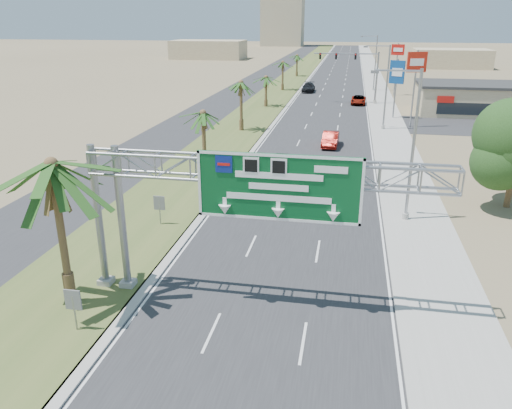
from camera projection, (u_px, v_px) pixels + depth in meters
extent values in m
cube|color=#28282B|center=(337.00, 77.00, 116.24)|extent=(12.00, 300.00, 0.02)
cube|color=#9E9B93|center=(374.00, 78.00, 114.77)|extent=(4.00, 300.00, 0.10)
cube|color=#465827|center=(295.00, 76.00, 117.95)|extent=(7.00, 300.00, 0.12)
cube|color=#28282B|center=(265.00, 76.00, 119.17)|extent=(8.00, 300.00, 0.02)
cylinder|color=gray|center=(122.00, 220.00, 24.11)|extent=(0.36, 0.36, 7.40)
cylinder|color=gray|center=(99.00, 219.00, 24.32)|extent=(0.36, 0.36, 7.40)
cube|color=#9E9B93|center=(128.00, 284.00, 25.34)|extent=(0.70, 0.70, 0.40)
cube|color=#9E9B93|center=(106.00, 282.00, 25.54)|extent=(0.70, 0.70, 0.40)
cube|color=#084B20|center=(279.00, 188.00, 21.54)|extent=(7.20, 0.12, 3.00)
cube|color=navy|center=(224.00, 164.00, 21.55)|extent=(0.75, 0.03, 0.75)
cone|color=white|center=(278.00, 213.00, 21.87)|extent=(0.56, 0.56, 0.45)
cylinder|color=brown|center=(62.00, 238.00, 22.69)|extent=(0.36, 0.36, 7.00)
cylinder|color=brown|center=(70.00, 289.00, 23.62)|extent=(0.54, 0.54, 1.68)
cylinder|color=brown|center=(204.00, 140.00, 45.19)|extent=(0.36, 0.36, 5.00)
cylinder|color=brown|center=(205.00, 161.00, 45.85)|extent=(0.54, 0.54, 1.20)
cylinder|color=brown|center=(241.00, 107.00, 59.78)|extent=(0.36, 0.36, 5.80)
cylinder|color=brown|center=(241.00, 125.00, 60.55)|extent=(0.54, 0.54, 1.39)
cylinder|color=brown|center=(266.00, 92.00, 76.58)|extent=(0.36, 0.36, 4.50)
cylinder|color=brown|center=(266.00, 103.00, 77.18)|extent=(0.54, 0.54, 1.08)
cylinder|color=brown|center=(283.00, 77.00, 93.95)|extent=(0.36, 0.36, 5.20)
cylinder|color=brown|center=(282.00, 87.00, 94.65)|extent=(0.54, 0.54, 1.25)
cylinder|color=brown|center=(297.00, 66.00, 117.04)|extent=(0.36, 0.36, 4.80)
cylinder|color=brown|center=(297.00, 74.00, 117.68)|extent=(0.54, 0.54, 1.15)
cylinder|color=gray|center=(413.00, 148.00, 32.18)|extent=(0.20, 0.20, 10.00)
cylinder|color=gray|center=(398.00, 71.00, 30.72)|extent=(2.80, 0.12, 0.12)
cube|color=slate|center=(375.00, 72.00, 31.00)|extent=(0.50, 0.22, 0.18)
cylinder|color=#9E9B93|center=(405.00, 217.00, 33.84)|extent=(0.44, 0.44, 0.50)
cylinder|color=gray|center=(386.00, 88.00, 59.80)|extent=(0.20, 0.20, 10.00)
cylinder|color=gray|center=(378.00, 46.00, 58.34)|extent=(2.80, 0.12, 0.12)
cube|color=slate|center=(366.00, 47.00, 58.62)|extent=(0.50, 0.22, 0.18)
cylinder|color=#9E9B93|center=(383.00, 128.00, 61.46)|extent=(0.44, 0.44, 0.50)
cylinder|color=gray|center=(375.00, 63.00, 92.95)|extent=(0.20, 0.20, 10.00)
cylinder|color=gray|center=(370.00, 36.00, 91.49)|extent=(2.80, 0.12, 0.12)
cube|color=slate|center=(362.00, 37.00, 91.77)|extent=(0.50, 0.22, 0.18)
cylinder|color=#9E9B93|center=(373.00, 89.00, 94.61)|extent=(0.44, 0.44, 0.50)
cylinder|color=gray|center=(377.00, 78.00, 78.62)|extent=(0.28, 0.28, 8.00)
cylinder|color=gray|center=(346.00, 54.00, 78.18)|extent=(10.00, 0.18, 0.18)
cube|color=black|center=(356.00, 56.00, 77.88)|extent=(0.32, 0.18, 0.95)
cube|color=black|center=(336.00, 56.00, 78.40)|extent=(0.32, 0.18, 0.95)
cube|color=black|center=(320.00, 56.00, 78.83)|extent=(0.32, 0.18, 0.95)
sphere|color=red|center=(356.00, 55.00, 77.67)|extent=(0.22, 0.22, 0.22)
imported|color=black|center=(378.00, 59.00, 77.57)|extent=(0.16, 0.16, 0.60)
cylinder|color=#9E9B93|center=(375.00, 102.00, 79.91)|extent=(0.56, 0.56, 0.60)
cube|color=tan|center=(483.00, 100.00, 71.24)|extent=(18.00, 10.00, 4.00)
cylinder|color=brown|center=(511.00, 181.00, 35.63)|extent=(0.44, 0.44, 3.90)
cylinder|color=gray|center=(75.00, 314.00, 21.51)|extent=(0.08, 0.08, 1.80)
cube|color=slate|center=(73.00, 300.00, 21.27)|extent=(0.75, 0.06, 0.95)
cylinder|color=gray|center=(160.00, 213.00, 32.68)|extent=(0.08, 0.08, 1.80)
cube|color=slate|center=(159.00, 203.00, 32.44)|extent=(0.75, 0.06, 0.95)
cube|color=tan|center=(283.00, 8.00, 244.55)|extent=(20.00, 16.00, 35.00)
cube|color=tan|center=(209.00, 50.00, 168.99)|extent=(24.00, 14.00, 6.00)
cube|color=tan|center=(451.00, 58.00, 137.83)|extent=(20.00, 12.00, 5.00)
imported|color=black|center=(279.00, 163.00, 44.64)|extent=(1.92, 4.40, 1.47)
imported|color=maroon|center=(330.00, 139.00, 53.14)|extent=(1.77, 4.71, 1.54)
imported|color=gray|center=(358.00, 100.00, 79.37)|extent=(2.43, 4.96, 1.35)
imported|color=black|center=(308.00, 88.00, 92.82)|extent=(2.32, 5.60, 1.62)
cylinder|color=gray|center=(414.00, 90.00, 61.33)|extent=(0.20, 0.20, 9.33)
cube|color=red|center=(417.00, 62.00, 60.19)|extent=(2.40, 0.91, 2.40)
cube|color=white|center=(417.00, 62.00, 60.02)|extent=(1.63, 0.47, 0.84)
cylinder|color=gray|center=(395.00, 89.00, 67.12)|extent=(0.20, 0.20, 7.87)
cube|color=navy|center=(397.00, 72.00, 66.34)|extent=(1.94, 1.11, 3.00)
cube|color=white|center=(397.00, 72.00, 66.18)|extent=(1.29, 0.62, 1.05)
cylinder|color=gray|center=(396.00, 70.00, 87.37)|extent=(0.20, 0.20, 8.90)
cube|color=red|center=(398.00, 50.00, 86.20)|extent=(2.20, 0.86, 1.80)
cube|color=white|center=(398.00, 50.00, 86.03)|extent=(1.50, 0.44, 0.63)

